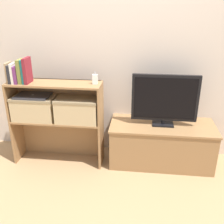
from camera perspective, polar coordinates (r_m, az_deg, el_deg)
The scene contains 17 objects.
ground_plane at distance 2.86m, azimuth -0.34°, elevation -12.55°, with size 16.00×16.00×0.00m, color #A37F56.
wall_back at distance 2.86m, azimuth 0.85°, elevation 13.65°, with size 10.00×0.05×2.40m.
tv_stand at distance 2.93m, azimuth 10.64°, elevation -6.76°, with size 1.10×0.48×0.46m.
tv at distance 2.71m, azimuth 11.43°, elevation 2.75°, with size 0.67×0.14×0.54m.
bookshelf_lower_tier at distance 2.99m, azimuth -11.21°, elevation -4.35°, with size 0.96×0.28×0.51m.
bookshelf_upper_tier at distance 2.81m, azimuth -11.93°, elevation 3.80°, with size 0.96×0.28×0.40m.
book_tan at distance 2.83m, azimuth -21.54°, elevation 8.01°, with size 0.02×0.12×0.20m.
book_charcoal at distance 2.82m, azimuth -20.98°, elevation 7.83°, with size 0.03×0.15×0.18m.
book_ivory at distance 2.80m, azimuth -20.44°, elevation 8.02°, with size 0.03×0.16×0.20m.
book_plum at distance 2.79m, azimuth -19.85°, elevation 7.75°, with size 0.03×0.16×0.17m.
book_olive at distance 2.77m, azimuth -19.19°, elevation 8.39°, with size 0.04×0.13×0.24m.
book_teal at distance 2.75m, azimuth -18.53°, elevation 8.43°, with size 0.02×0.13×0.24m.
book_maroon at distance 2.74m, azimuth -17.94°, elevation 8.59°, with size 0.03×0.15×0.25m.
baby_monitor at distance 2.59m, azimuth -3.71°, elevation 7.13°, with size 0.05×0.04×0.13m.
storage_basket_left at distance 2.87m, azimuth -16.55°, elevation 1.08°, with size 0.44×0.25×0.25m.
storage_basket_right at distance 2.72m, azimuth -7.56°, elevation 0.69°, with size 0.44×0.25×0.25m.
laptop at distance 2.83m, azimuth -16.83°, elevation 3.41°, with size 0.34×0.23×0.02m.
Camera 1 is at (0.29, -2.31, 1.66)m, focal length 42.00 mm.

